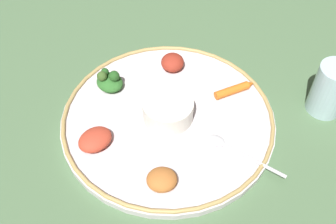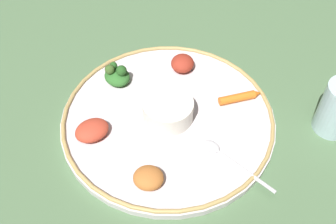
# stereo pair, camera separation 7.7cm
# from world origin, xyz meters

# --- Properties ---
(ground_plane) EXTENTS (2.40, 2.40, 0.00)m
(ground_plane) POSITION_xyz_m (0.00, 0.00, 0.00)
(ground_plane) COLOR #4C6B47
(platter) EXTENTS (0.42, 0.42, 0.01)m
(platter) POSITION_xyz_m (0.00, 0.00, 0.01)
(platter) COLOR silver
(platter) RESTS_ON ground_plane
(platter_rim) EXTENTS (0.41, 0.41, 0.01)m
(platter_rim) POSITION_xyz_m (0.00, 0.00, 0.02)
(platter_rim) COLOR tan
(platter_rim) RESTS_ON platter
(center_bowl) EXTENTS (0.10, 0.10, 0.04)m
(center_bowl) POSITION_xyz_m (0.00, 0.00, 0.04)
(center_bowl) COLOR silver
(center_bowl) RESTS_ON platter
(spoon) EXTENTS (0.15, 0.08, 0.01)m
(spoon) POSITION_xyz_m (-0.13, 0.06, 0.02)
(spoon) COLOR silver
(spoon) RESTS_ON platter
(greens_pile) EXTENTS (0.08, 0.07, 0.05)m
(greens_pile) POSITION_xyz_m (0.13, -0.06, 0.03)
(greens_pile) COLOR #2D6628
(greens_pile) RESTS_ON platter
(carrot_near_spoon) EXTENTS (0.08, 0.06, 0.02)m
(carrot_near_spoon) POSITION_xyz_m (-0.13, -0.09, 0.02)
(carrot_near_spoon) COLOR orange
(carrot_near_spoon) RESTS_ON platter
(mound_berbere_red) EXTENTS (0.08, 0.08, 0.03)m
(mound_berbere_red) POSITION_xyz_m (0.12, 0.08, 0.03)
(mound_berbere_red) COLOR #B73D28
(mound_berbere_red) RESTS_ON platter
(mound_chickpea) EXTENTS (0.06, 0.06, 0.03)m
(mound_chickpea) POSITION_xyz_m (-0.01, 0.15, 0.03)
(mound_chickpea) COLOR #B2662D
(mound_chickpea) RESTS_ON platter
(mound_beet) EXTENTS (0.05, 0.06, 0.03)m
(mound_beet) POSITION_xyz_m (0.01, -0.14, 0.03)
(mound_beet) COLOR maroon
(mound_beet) RESTS_ON platter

